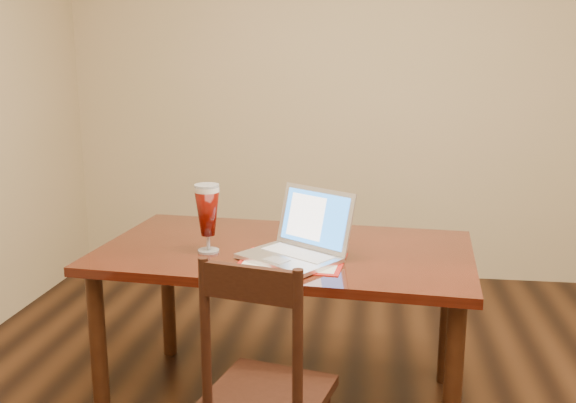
# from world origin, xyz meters

# --- Properties ---
(dining_table) EXTENTS (1.59, 0.97, 1.00)m
(dining_table) POSITION_xyz_m (-0.53, 0.70, 0.64)
(dining_table) COLOR #451209
(dining_table) RESTS_ON ground
(dining_chair) EXTENTS (0.45, 0.44, 0.89)m
(dining_chair) POSITION_xyz_m (-0.49, 0.06, 0.42)
(dining_chair) COLOR black
(dining_chair) RESTS_ON ground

